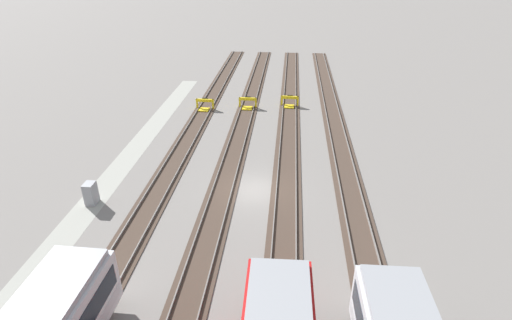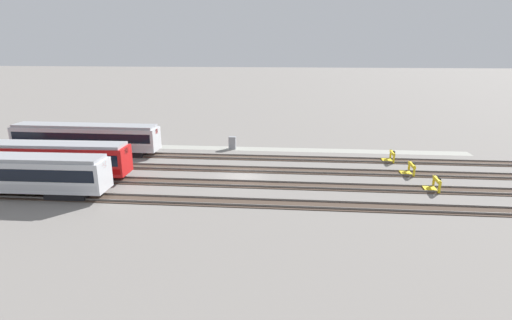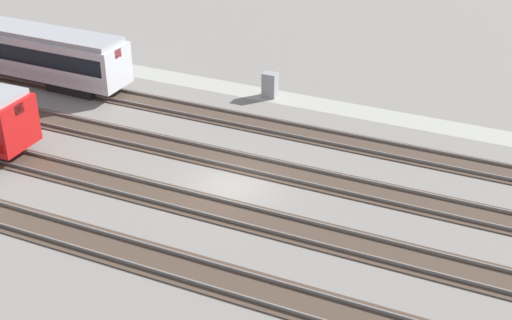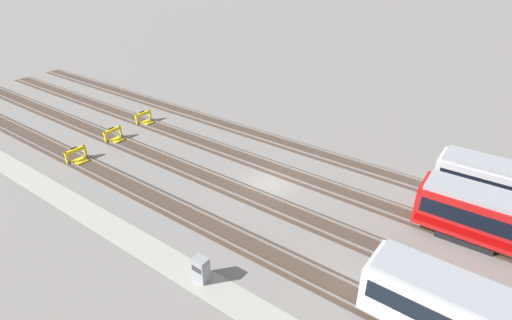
{
  "view_description": "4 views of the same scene",
  "coord_description": "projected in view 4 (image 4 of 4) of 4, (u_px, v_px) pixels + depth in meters",
  "views": [
    {
      "loc": [
        24.9,
        2.31,
        15.65
      ],
      "look_at": [
        -1.37,
        -0.0,
        1.8
      ],
      "focal_mm": 28.0,
      "sensor_mm": 36.0,
      "label": 1
    },
    {
      "loc": [
        -4.81,
        38.49,
        13.06
      ],
      "look_at": [
        -1.37,
        -0.0,
        1.8
      ],
      "focal_mm": 28.0,
      "sensor_mm": 36.0,
      "label": 2
    },
    {
      "loc": [
        -13.95,
        27.72,
        18.57
      ],
      "look_at": [
        -1.37,
        -0.0,
        1.8
      ],
      "focal_mm": 50.0,
      "sensor_mm": 36.0,
      "label": 3
    },
    {
      "loc": [
        15.5,
        -23.23,
        17.74
      ],
      "look_at": [
        -1.37,
        -0.0,
        1.8
      ],
      "focal_mm": 28.0,
      "sensor_mm": 36.0,
      "label": 4
    }
  ],
  "objects": [
    {
      "name": "rail_track_near_inner",
      "position": [
        253.0,
        196.0,
        31.33
      ],
      "size": [
        90.0,
        2.24,
        0.21
      ],
      "color": "#47382D",
      "rests_on": "ground"
    },
    {
      "name": "bumper_stop_middle_track",
      "position": [
        145.0,
        118.0,
        43.71
      ],
      "size": [
        1.38,
        2.01,
        1.22
      ],
      "color": "yellow",
      "rests_on": "ground"
    },
    {
      "name": "service_walkway",
      "position": [
        169.0,
        261.0,
        25.06
      ],
      "size": [
        54.0,
        2.0,
        0.01
      ],
      "primitive_type": "cube",
      "color": "#9E9E93",
      "rests_on": "ground"
    },
    {
      "name": "electrical_cabinet",
      "position": [
        201.0,
        269.0,
        23.37
      ],
      "size": [
        0.9,
        0.73,
        1.6
      ],
      "color": "gray",
      "rests_on": "ground"
    },
    {
      "name": "rail_track_far_inner",
      "position": [
        311.0,
        151.0,
        37.95
      ],
      "size": [
        90.0,
        2.23,
        0.21
      ],
      "color": "#47382D",
      "rests_on": "ground"
    },
    {
      "name": "ground_plane",
      "position": [
        269.0,
        184.0,
        33.01
      ],
      "size": [
        400.0,
        400.0,
        0.0
      ],
      "primitive_type": "plane",
      "color": "gray"
    },
    {
      "name": "bumper_stop_nearest_track",
      "position": [
        78.0,
        156.0,
        36.15
      ],
      "size": [
        1.37,
        2.01,
        1.22
      ],
      "color": "yellow",
      "rests_on": "ground"
    },
    {
      "name": "rail_track_middle",
      "position": [
        285.0,
        172.0,
        34.64
      ],
      "size": [
        90.0,
        2.24,
        0.21
      ],
      "color": "#47382D",
      "rests_on": "ground"
    },
    {
      "name": "bumper_stop_near_inner_track",
      "position": [
        115.0,
        135.0,
        39.92
      ],
      "size": [
        1.34,
        2.0,
        1.22
      ],
      "color": "yellow",
      "rests_on": "ground"
    },
    {
      "name": "rail_track_nearest",
      "position": [
        213.0,
        227.0,
        28.02
      ],
      "size": [
        90.0,
        2.23,
        0.21
      ],
      "color": "#47382D",
      "rests_on": "ground"
    }
  ]
}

